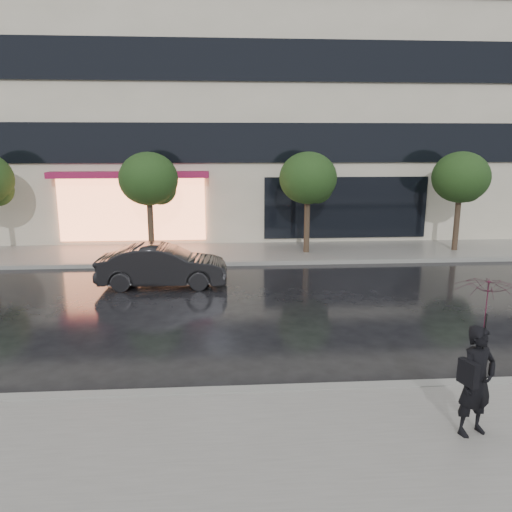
{
  "coord_description": "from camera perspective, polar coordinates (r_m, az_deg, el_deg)",
  "views": [
    {
      "loc": [
        -0.28,
        -8.96,
        4.35
      ],
      "look_at": [
        0.6,
        3.85,
        1.4
      ],
      "focal_mm": 35.0,
      "sensor_mm": 36.0,
      "label": 1
    }
  ],
  "objects": [
    {
      "name": "ground",
      "position": [
        9.97,
        -1.97,
        -12.95
      ],
      "size": [
        120.0,
        120.0,
        0.0
      ],
      "primitive_type": "plane",
      "color": "black",
      "rests_on": "ground"
    },
    {
      "name": "sidewalk_near",
      "position": [
        7.15,
        -0.98,
        -23.93
      ],
      "size": [
        60.0,
        4.5,
        0.12
      ],
      "primitive_type": "cube",
      "color": "slate",
      "rests_on": "ground"
    },
    {
      "name": "sidewalk_far",
      "position": [
        19.69,
        -3.01,
        0.34
      ],
      "size": [
        60.0,
        3.5,
        0.12
      ],
      "primitive_type": "cube",
      "color": "slate",
      "rests_on": "ground"
    },
    {
      "name": "curb_near",
      "position": [
        9.05,
        -1.74,
        -15.31
      ],
      "size": [
        60.0,
        0.25,
        0.14
      ],
      "primitive_type": "cube",
      "color": "gray",
      "rests_on": "ground"
    },
    {
      "name": "curb_far",
      "position": [
        17.98,
        -2.91,
        -0.84
      ],
      "size": [
        60.0,
        0.25,
        0.14
      ],
      "primitive_type": "cube",
      "color": "gray",
      "rests_on": "ground"
    },
    {
      "name": "office_building",
      "position": [
        27.33,
        -3.55,
        22.72
      ],
      "size": [
        30.0,
        12.76,
        18.0
      ],
      "color": "beige",
      "rests_on": "ground"
    },
    {
      "name": "tree_mid_west",
      "position": [
        19.23,
        -11.98,
        8.41
      ],
      "size": [
        2.2,
        2.2,
        3.99
      ],
      "color": "#33261C",
      "rests_on": "ground"
    },
    {
      "name": "tree_mid_east",
      "position": [
        19.34,
        6.11,
        8.64
      ],
      "size": [
        2.2,
        2.2,
        3.99
      ],
      "color": "#33261C",
      "rests_on": "ground"
    },
    {
      "name": "tree_far_east",
      "position": [
        21.21,
        22.46,
        8.12
      ],
      "size": [
        2.2,
        2.2,
        3.99
      ],
      "color": "#33261C",
      "rests_on": "ground"
    },
    {
      "name": "parked_car",
      "position": [
        15.53,
        -10.61,
        -1.09
      ],
      "size": [
        3.93,
        1.41,
        1.29
      ],
      "primitive_type": "imported",
      "rotation": [
        0.0,
        0.0,
        1.56
      ],
      "color": "black",
      "rests_on": "ground"
    },
    {
      "name": "pedestrian_with_umbrella",
      "position": [
        7.87,
        24.58,
        -8.06
      ],
      "size": [
        1.22,
        1.23,
        2.38
      ],
      "rotation": [
        0.0,
        0.0,
        0.33
      ],
      "color": "black",
      "rests_on": "sidewalk_near"
    }
  ]
}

